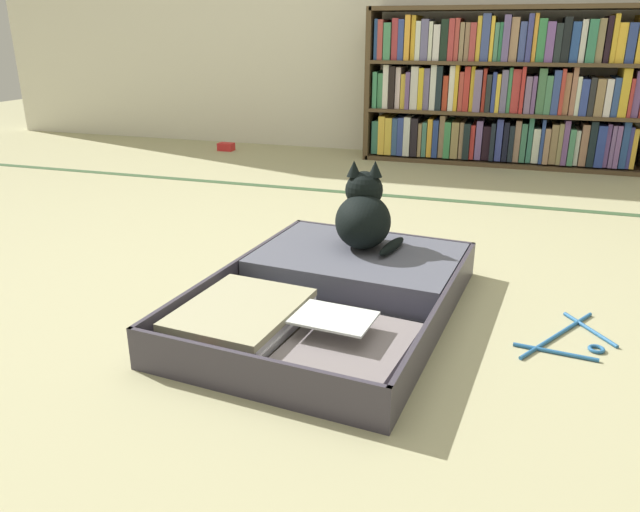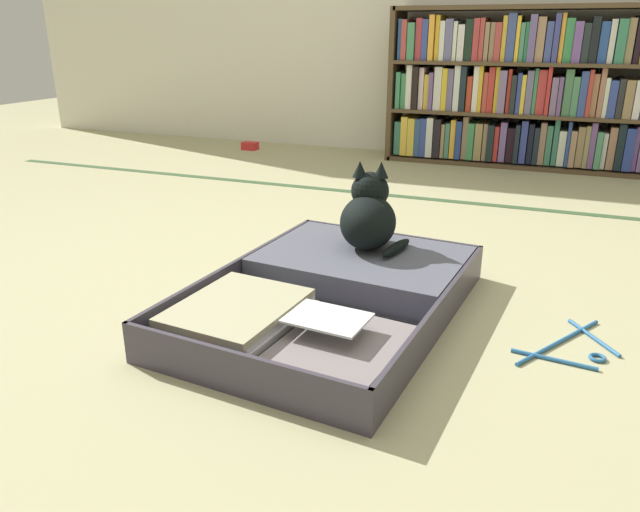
% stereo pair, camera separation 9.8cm
% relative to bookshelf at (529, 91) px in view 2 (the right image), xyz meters
% --- Properties ---
extents(ground_plane, '(10.00, 10.00, 0.00)m').
position_rel_bookshelf_xyz_m(ground_plane, '(-0.43, -2.23, -0.43)').
color(ground_plane, tan).
extents(tatami_border, '(4.80, 0.05, 0.00)m').
position_rel_bookshelf_xyz_m(tatami_border, '(-0.43, -0.96, -0.42)').
color(tatami_border, '#365231').
rests_on(tatami_border, ground_plane).
extents(bookshelf, '(1.59, 0.30, 0.88)m').
position_rel_bookshelf_xyz_m(bookshelf, '(0.00, 0.00, 0.00)').
color(bookshelf, '#4F3D27').
rests_on(bookshelf, ground_plane).
extents(open_suitcase, '(0.72, 0.98, 0.11)m').
position_rel_bookshelf_xyz_m(open_suitcase, '(-0.35, -2.22, -0.38)').
color(open_suitcase, '#3A3642').
rests_on(open_suitcase, ground_plane).
extents(black_cat, '(0.24, 0.26, 0.27)m').
position_rel_bookshelf_xyz_m(black_cat, '(-0.33, -1.99, -0.22)').
color(black_cat, black).
rests_on(black_cat, open_suitcase).
extents(clothes_hanger, '(0.25, 0.32, 0.01)m').
position_rel_bookshelf_xyz_m(clothes_hanger, '(0.29, -2.25, -0.42)').
color(clothes_hanger, '#266098').
rests_on(clothes_hanger, ground_plane).
extents(small_red_pouch, '(0.10, 0.07, 0.05)m').
position_rel_bookshelf_xyz_m(small_red_pouch, '(-1.72, -0.13, -0.40)').
color(small_red_pouch, red).
rests_on(small_red_pouch, ground_plane).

